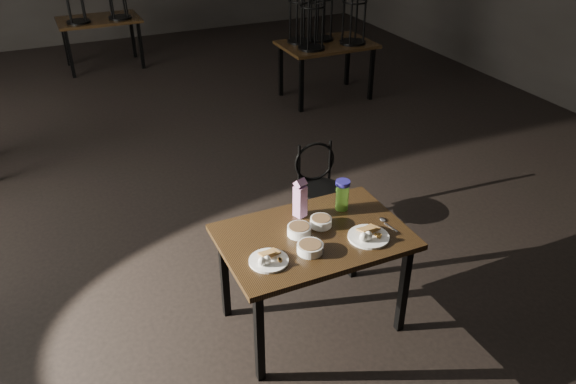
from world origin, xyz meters
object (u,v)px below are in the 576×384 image
main_table (314,244)px  juice_carton (300,199)px  water_bottle (342,195)px  bentwood_chair (318,181)px

main_table → juice_carton: (0.01, 0.24, 0.21)m
juice_carton → water_bottle: 0.30m
main_table → bentwood_chair: 1.21m
main_table → juice_carton: size_ratio=4.24×
main_table → water_bottle: size_ratio=5.52×
main_table → bentwood_chair: bentwood_chair is taller
water_bottle → bentwood_chair: (0.26, 0.84, -0.39)m
main_table → juice_carton: bearing=86.6°
juice_carton → bentwood_chair: size_ratio=0.36×
bentwood_chair → main_table: bearing=-112.9°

